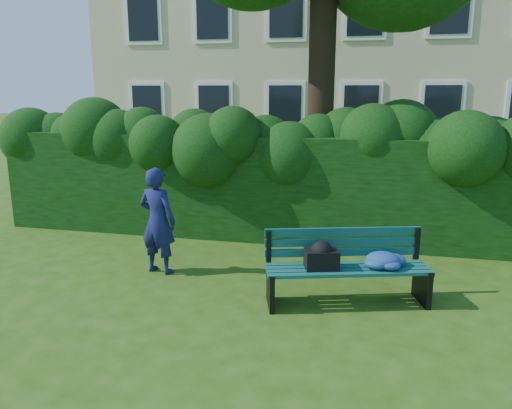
# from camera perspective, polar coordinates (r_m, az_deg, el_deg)

# --- Properties ---
(ground) EXTENTS (80.00, 80.00, 0.00)m
(ground) POSITION_cam_1_polar(r_m,az_deg,el_deg) (6.90, -1.13, -8.81)
(ground) COLOR #284E0F
(ground) RESTS_ON ground
(hedge) EXTENTS (10.00, 1.00, 1.80)m
(hedge) POSITION_cam_1_polar(r_m,az_deg,el_deg) (8.72, 2.37, 2.01)
(hedge) COLOR black
(hedge) RESTS_ON ground
(park_bench) EXTENTS (2.04, 1.09, 0.89)m
(park_bench) POSITION_cam_1_polar(r_m,az_deg,el_deg) (6.21, 10.79, -6.67)
(park_bench) COLOR #0F4A4F
(park_bench) RESTS_ON ground
(man_reading) EXTENTS (0.61, 0.46, 1.52)m
(man_reading) POSITION_cam_1_polar(r_m,az_deg,el_deg) (7.16, -11.17, -1.84)
(man_reading) COLOR #171C50
(man_reading) RESTS_ON ground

